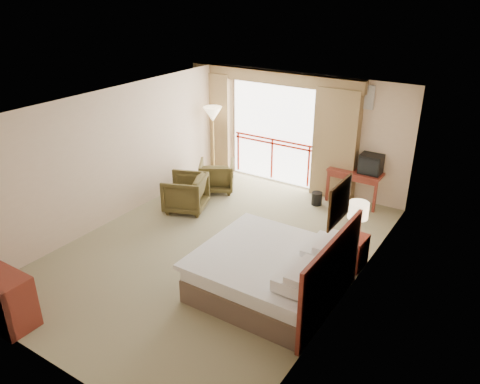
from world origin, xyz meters
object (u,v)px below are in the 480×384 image
Objects in this scene: bed at (273,272)px; wastebasket at (317,199)px; desk at (357,177)px; table_lamp at (358,211)px; tv at (371,164)px; side_table at (191,182)px; floor_lamp at (213,117)px; armchair_far at (217,190)px; armchair_near at (186,209)px; nightstand at (353,251)px.

wastebasket is at bearing 102.49° from bed.
bed is 3.97m from desk.
table_lamp is 1.29× the size of tv.
table_lamp is 1.13× the size of side_table.
floor_lamp is (-0.35, 1.37, 1.16)m from side_table.
desk is at bearing 165.95° from tv.
armchair_far is at bearing -166.75° from wastebasket.
tv is 0.54× the size of armchair_near.
desk is at bearing 169.50° from armchair_far.
table_lamp is at bearing 129.07° from armchair_far.
table_lamp is at bearing -24.60° from floor_lamp.
wastebasket is at bearing -138.50° from desk.
side_table is at bearing 147.16° from bed.
table_lamp reaches higher than desk.
tv is 0.59× the size of armchair_far.
armchair_near is (-3.23, -2.33, -0.97)m from tv.
nightstand is 0.95× the size of table_lamp.
desk is 1.47× the size of armchair_far.
tv is (0.30, -0.06, 0.38)m from desk.
nightstand is 5.08m from floor_lamp.
tv is at bearing 106.85° from nightstand.
wastebasket is (-0.64, -0.62, -0.45)m from desk.
desk is at bearing 29.57° from side_table.
side_table is at bearing -75.68° from floor_lamp.
desk is 3.82m from armchair_near.
armchair_far is (-2.97, -1.17, -0.60)m from desk.
tv is 4.10m from armchair_near.
tv is at bearing -13.51° from desk.
bed is at bearing -118.32° from table_lamp.
bed reaches higher than wastebasket.
bed is 3.96× the size of side_table.
nightstand reaches higher than armchair_near.
nightstand is 2.65m from tv.
wastebasket is at bearing 106.24° from armchair_near.
armchair_near is at bearing -142.31° from wastebasket.
table_lamp is 4.22m from side_table.
bed is at bearing -32.84° from side_table.
armchair_near is (-2.93, -2.39, -0.60)m from desk.
desk is (-0.89, 2.50, -0.45)m from table_lamp.
nightstand is at bearing -9.95° from side_table.
tv is (-0.59, 2.44, -0.07)m from table_lamp.
table_lamp is 4.22m from armchair_far.
desk reaches higher than side_table.
table_lamp is (0.79, 1.47, 0.67)m from bed.
armchair_near is at bearing 60.09° from armchair_far.
nightstand is at bearing 60.85° from bed.
floor_lamp is at bearing 158.35° from nightstand.
floor_lamp reaches higher than nightstand.
desk is 2.19× the size of side_table.
armchair_near is (-3.03, 1.58, -0.38)m from bed.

